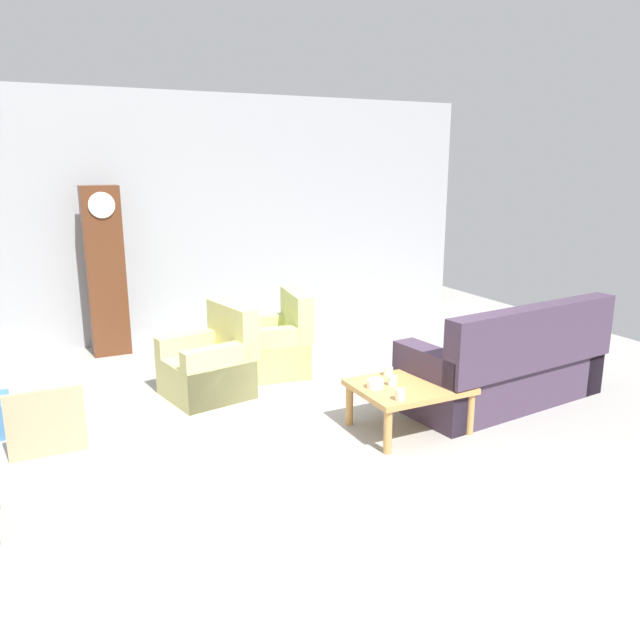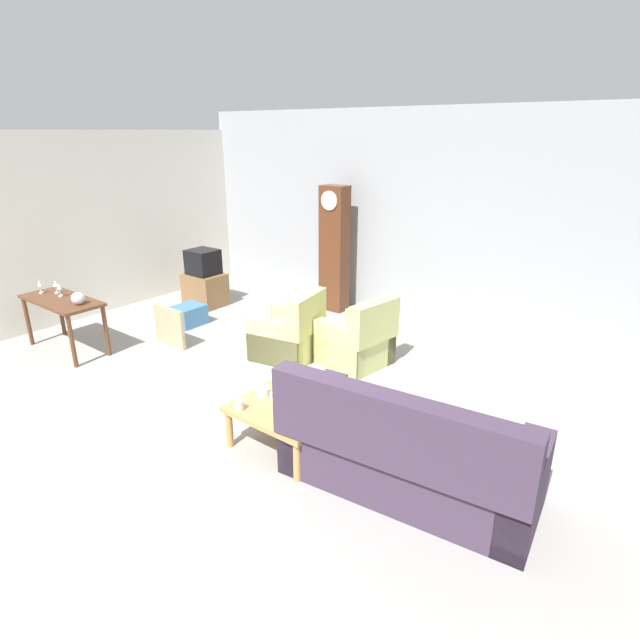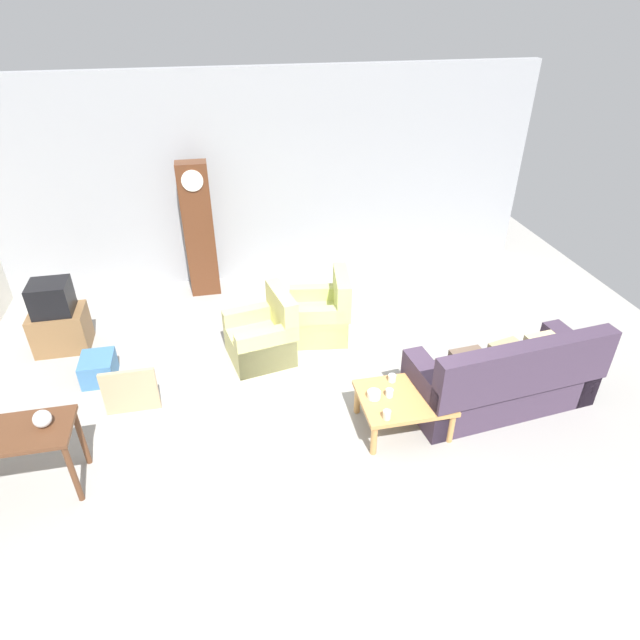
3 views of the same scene
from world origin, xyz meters
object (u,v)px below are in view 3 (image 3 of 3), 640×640
at_px(storage_box_blue, 99,368).
at_px(glass_dome_cloche, 42,419).
at_px(grandfather_clock, 199,231).
at_px(armchair_olive_near, 263,337).
at_px(cup_blue_rimmed, 389,393).
at_px(couch_floral, 503,380).
at_px(cup_cream_tall, 387,415).
at_px(tv_stand_cabinet, 61,330).
at_px(coffee_table_wood, 404,400).
at_px(armchair_olive_far, 322,316).
at_px(cup_white_porcelain, 392,378).
at_px(framed_picture_leaning, 130,391).
at_px(tv_crt, 51,298).
at_px(bowl_white_stacked, 374,395).

bearing_deg(storage_box_blue, glass_dome_cloche, -94.50).
bearing_deg(grandfather_clock, armchair_olive_near, -70.44).
bearing_deg(cup_blue_rimmed, glass_dome_cloche, -178.44).
distance_m(couch_floral, cup_cream_tall, 1.57).
height_order(armchair_olive_near, tv_stand_cabinet, armchair_olive_near).
distance_m(armchair_olive_near, coffee_table_wood, 2.09).
bearing_deg(couch_floral, armchair_olive_far, 132.62).
bearing_deg(cup_blue_rimmed, cup_cream_tall, -112.37).
height_order(armchair_olive_near, armchair_olive_far, same).
distance_m(couch_floral, cup_blue_rimmed, 1.39).
distance_m(coffee_table_wood, cup_white_porcelain, 0.30).
bearing_deg(storage_box_blue, coffee_table_wood, -24.86).
bearing_deg(couch_floral, framed_picture_leaning, 169.63).
xyz_separation_m(glass_dome_cloche, cup_cream_tall, (3.21, -0.23, -0.35)).
distance_m(tv_crt, bowl_white_stacked, 4.31).
xyz_separation_m(storage_box_blue, bowl_white_stacked, (3.05, -1.52, 0.31)).
distance_m(coffee_table_wood, bowl_white_stacked, 0.35).
xyz_separation_m(framed_picture_leaning, cup_white_porcelain, (2.87, -0.60, 0.19)).
height_order(couch_floral, coffee_table_wood, couch_floral).
distance_m(cup_blue_rimmed, bowl_white_stacked, 0.17).
bearing_deg(grandfather_clock, couch_floral, -46.66).
distance_m(armchair_olive_near, cup_white_porcelain, 1.86).
distance_m(armchair_olive_near, bowl_white_stacked, 1.87).
bearing_deg(armchair_olive_near, glass_dome_cloche, -142.54).
bearing_deg(grandfather_clock, cup_white_porcelain, -58.95).
relative_size(coffee_table_wood, cup_cream_tall, 9.95).
bearing_deg(armchair_olive_near, grandfather_clock, 109.56).
bearing_deg(cup_blue_rimmed, tv_crt, 148.14).
distance_m(armchair_olive_far, tv_stand_cabinet, 3.47).
relative_size(tv_stand_cabinet, bowl_white_stacked, 4.76).
xyz_separation_m(armchair_olive_near, glass_dome_cloche, (-2.17, -1.67, 0.52)).
distance_m(tv_crt, cup_white_porcelain, 4.43).
height_order(coffee_table_wood, cup_cream_tall, cup_cream_tall).
height_order(storage_box_blue, bowl_white_stacked, bowl_white_stacked).
relative_size(armchair_olive_near, tv_crt, 1.92).
xyz_separation_m(armchair_olive_near, tv_stand_cabinet, (-2.60, 0.77, -0.03)).
relative_size(glass_dome_cloche, cup_cream_tall, 1.70).
xyz_separation_m(coffee_table_wood, framed_picture_leaning, (-2.92, 0.87, -0.09)).
bearing_deg(tv_crt, cup_white_porcelain, -28.47).
xyz_separation_m(tv_stand_cabinet, tv_crt, (0.00, 0.00, 0.49)).
height_order(storage_box_blue, cup_cream_tall, cup_cream_tall).
bearing_deg(armchair_olive_near, bowl_white_stacked, -57.23).
bearing_deg(glass_dome_cloche, bowl_white_stacked, 1.83).
relative_size(cup_white_porcelain, bowl_white_stacked, 0.60).
relative_size(armchair_olive_near, tv_stand_cabinet, 1.35).
distance_m(storage_box_blue, glass_dome_cloche, 1.76).
height_order(couch_floral, grandfather_clock, grandfather_clock).
xyz_separation_m(storage_box_blue, cup_blue_rimmed, (3.22, -1.53, 0.32)).
xyz_separation_m(grandfather_clock, tv_crt, (-1.91, -1.17, -0.27)).
relative_size(tv_crt, framed_picture_leaning, 0.80).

